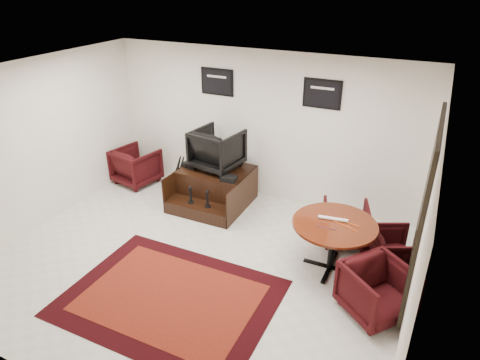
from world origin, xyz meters
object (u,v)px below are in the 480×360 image
Objects in this scene: armchair_side at (136,164)px; table_chair_back at (345,221)px; meeting_table at (334,229)px; shine_podium at (215,188)px; shine_chair at (217,147)px; table_chair_corner at (378,288)px; table_chair_window at (392,249)px.

armchair_side reaches higher than table_chair_back.
table_chair_back is (0.01, 0.81, -0.33)m from meeting_table.
shine_chair is at bearing 90.00° from shine_podium.
shine_podium is 1.88m from armchair_side.
table_chair_corner is at bearing 158.89° from shine_chair.
shine_chair is at bearing -25.17° from table_chair_back.
shine_chair is 3.50m from table_chair_window.
armchair_side is at bearing 165.80° from meeting_table.
meeting_table is 0.88m from table_chair_back.
armchair_side is 1.12× the size of table_chair_back.
meeting_table is at bearing -22.49° from shine_podium.
table_chair_corner is at bearing -41.33° from meeting_table.
table_chair_back is at bearing 66.16° from table_chair_corner.
table_chair_window is (3.32, -0.67, 0.03)m from shine_podium.
armchair_side reaches higher than table_chair_corner.
shine_chair is (0.00, 0.14, 0.78)m from shine_podium.
shine_podium is 3.39m from table_chair_window.
meeting_table and table_chair_corner have the same top height.
shine_chair is 1.22× the size of table_chair_window.
table_chair_back is at bearing -172.29° from armchair_side.
table_chair_back is at bearing 35.90° from table_chair_window.
table_chair_window is at bearing 174.60° from shine_chair.
table_chair_corner is (3.28, -1.85, -0.69)m from shine_chair.
shine_chair is at bearing -166.24° from armchair_side.
shine_chair reaches higher than table_chair_window.
table_chair_back is 1.65m from table_chair_corner.
table_chair_window is at bearing -176.44° from armchair_side.
table_chair_back is at bearing -5.29° from shine_podium.
table_chair_window is at bearing 25.13° from meeting_table.
shine_chair reaches higher than armchair_side.
shine_podium is 1.63× the size of armchair_side.
table_chair_corner is (3.28, -1.71, 0.09)m from shine_podium.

